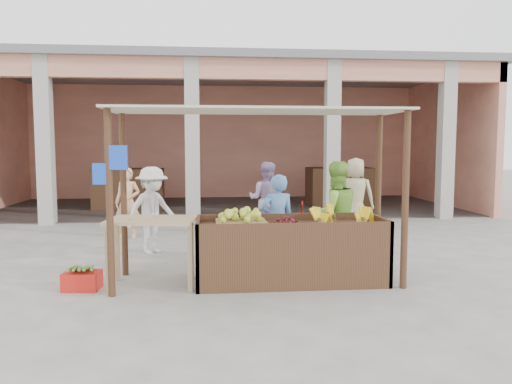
{
  "coord_description": "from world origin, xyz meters",
  "views": [
    {
      "loc": [
        -0.63,
        -6.74,
        1.9
      ],
      "look_at": [
        0.14,
        1.2,
        1.15
      ],
      "focal_mm": 35.0,
      "sensor_mm": 36.0,
      "label": 1
    }
  ],
  "objects": [
    {
      "name": "shopper_a",
      "position": [
        -1.61,
        2.08,
        0.82
      ],
      "size": [
        1.16,
        1.06,
        1.65
      ],
      "primitive_type": "imported",
      "rotation": [
        0.0,
        0.0,
        0.65
      ],
      "color": "silver",
      "rests_on": "ground"
    },
    {
      "name": "shopper_f",
      "position": [
        0.58,
        3.58,
        0.85
      ],
      "size": [
        0.94,
        0.71,
        1.7
      ],
      "primitive_type": "imported",
      "rotation": [
        0.0,
        0.0,
        2.83
      ],
      "color": "#9E81A9",
      "rests_on": "ground"
    },
    {
      "name": "side_table",
      "position": [
        -1.39,
        -0.02,
        0.78
      ],
      "size": [
        1.22,
        0.88,
        0.92
      ],
      "rotation": [
        0.0,
        0.0,
        -0.12
      ],
      "color": "tan",
      "rests_on": "ground"
    },
    {
      "name": "stall_awning",
      "position": [
        -0.01,
        0.06,
        1.98
      ],
      "size": [
        4.09,
        1.35,
        2.39
      ],
      "color": "#4D311E",
      "rests_on": "ground"
    },
    {
      "name": "plantain_bundle",
      "position": [
        -2.3,
        -0.11,
        0.27
      ],
      "size": [
        0.35,
        0.24,
        0.07
      ],
      "primitive_type": null,
      "color": "#528831",
      "rests_on": "red_crate"
    },
    {
      "name": "papaya_pile",
      "position": [
        -1.39,
        -0.02,
        1.02
      ],
      "size": [
        0.72,
        0.41,
        0.21
      ],
      "primitive_type": null,
      "color": "#46872C",
      "rests_on": "side_table"
    },
    {
      "name": "market_building",
      "position": [
        0.05,
        8.93,
        2.7
      ],
      "size": [
        14.4,
        6.4,
        4.2
      ],
      "color": "#F09D7D",
      "rests_on": "ground"
    },
    {
      "name": "shopper_c",
      "position": [
        2.53,
        3.67,
        0.9
      ],
      "size": [
        1.01,
        0.81,
        1.81
      ],
      "primitive_type": "imported",
      "rotation": [
        0.0,
        0.0,
        2.82
      ],
      "color": "tan",
      "rests_on": "ground"
    },
    {
      "name": "motorcycle",
      "position": [
        0.64,
        2.22,
        0.46
      ],
      "size": [
        0.92,
        1.83,
        0.91
      ],
      "primitive_type": "imported",
      "rotation": [
        0.0,
        0.0,
        1.38
      ],
      "color": "maroon",
      "rests_on": "ground"
    },
    {
      "name": "shopper_e",
      "position": [
        -2.28,
        3.66,
        0.75
      ],
      "size": [
        0.64,
        0.54,
        1.51
      ],
      "primitive_type": "imported",
      "rotation": [
        0.0,
        0.0,
        -0.22
      ],
      "color": "tan",
      "rests_on": "ground"
    },
    {
      "name": "berry_heap",
      "position": [
        0.42,
        -0.03,
        0.87
      ],
      "size": [
        0.46,
        0.38,
        0.15
      ],
      "primitive_type": "ellipsoid",
      "color": "maroon",
      "rests_on": "fruit_stall"
    },
    {
      "name": "produce_sacks",
      "position": [
        2.61,
        5.57,
        0.33
      ],
      "size": [
        1.1,
        0.82,
        0.67
      ],
      "color": "maroon",
      "rests_on": "ground"
    },
    {
      "name": "banana_heap",
      "position": [
        1.29,
        0.03,
        0.89
      ],
      "size": [
        1.04,
        0.57,
        0.19
      ],
      "primitive_type": null,
      "color": "yellow",
      "rests_on": "fruit_stall"
    },
    {
      "name": "vendor_green",
      "position": [
        1.33,
        0.77,
        0.87
      ],
      "size": [
        0.9,
        0.6,
        1.75
      ],
      "primitive_type": "imported",
      "rotation": [
        0.0,
        0.0,
        3.28
      ],
      "color": "#95D94F",
      "rests_on": "ground"
    },
    {
      "name": "melon_tray",
      "position": [
        -0.18,
        0.06,
        0.89
      ],
      "size": [
        0.69,
        0.6,
        0.19
      ],
      "color": "olive",
      "rests_on": "fruit_stall"
    },
    {
      "name": "fruit_stall",
      "position": [
        0.5,
        0.0,
        0.4
      ],
      "size": [
        2.6,
        0.95,
        0.8
      ],
      "primitive_type": "cube",
      "color": "#4D311E",
      "rests_on": "ground"
    },
    {
      "name": "ground",
      "position": [
        0.0,
        0.0,
        0.0
      ],
      "size": [
        60.0,
        60.0,
        0.0
      ],
      "primitive_type": "plane",
      "color": "slate",
      "rests_on": "ground"
    },
    {
      "name": "red_crate",
      "position": [
        -2.3,
        -0.11,
        0.12
      ],
      "size": [
        0.49,
        0.37,
        0.24
      ],
      "primitive_type": "cube",
      "rotation": [
        0.0,
        0.0,
        -0.1
      ],
      "color": "red",
      "rests_on": "ground"
    },
    {
      "name": "vendor_blue",
      "position": [
        0.43,
        0.8,
        0.78
      ],
      "size": [
        0.63,
        0.5,
        1.55
      ],
      "primitive_type": "imported",
      "rotation": [
        0.0,
        0.0,
        3.27
      ],
      "color": "#5990DA",
      "rests_on": "ground"
    }
  ]
}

